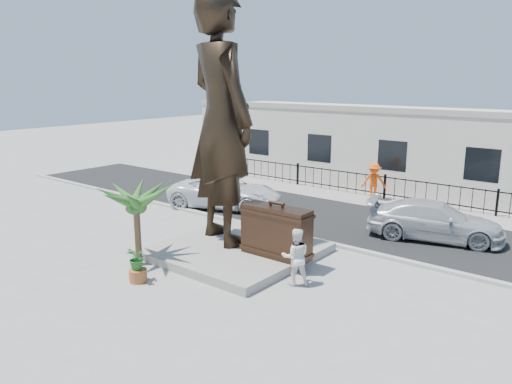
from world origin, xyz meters
TOP-DOWN VIEW (x-y plane):
  - ground at (0.00, 0.00)m, footprint 100.00×100.00m
  - street at (0.00, 8.00)m, footprint 40.00×7.00m
  - curb at (0.00, 4.50)m, footprint 40.00×0.25m
  - far_sidewalk at (0.00, 12.00)m, footprint 40.00×2.50m
  - plinth at (-0.50, 1.50)m, footprint 5.20×5.20m
  - fence at (0.00, 12.80)m, footprint 22.00×0.10m
  - building at (0.00, 17.00)m, footprint 28.00×7.00m
  - statue at (-1.43, 1.82)m, footprint 3.77×3.07m
  - suitcase at (1.19, 1.61)m, footprint 2.46×0.81m
  - tourist at (2.65, 0.63)m, footprint 1.10×1.09m
  - car_white at (-5.33, 6.22)m, footprint 6.02×4.33m
  - car_silver at (4.42, 7.71)m, footprint 5.52×3.43m
  - worker at (-0.33, 12.17)m, footprint 1.43×1.21m
  - palm_tree at (-2.48, -1.31)m, footprint 1.80×1.80m
  - planter at (-1.30, -2.28)m, footprint 0.56×0.56m
  - shrub at (-1.30, -2.28)m, footprint 0.75×0.68m

SIDE VIEW (x-z plane):
  - ground at x=0.00m, z-range 0.00..0.00m
  - palm_tree at x=-2.48m, z-range -1.60..1.60m
  - street at x=0.00m, z-range 0.00..0.01m
  - far_sidewalk at x=0.00m, z-range 0.00..0.02m
  - curb at x=0.00m, z-range 0.00..0.12m
  - plinth at x=-0.50m, z-range 0.00..0.30m
  - planter at x=-1.30m, z-range 0.00..0.40m
  - fence at x=0.00m, z-range 0.00..1.20m
  - car_silver at x=4.42m, z-range 0.01..1.50m
  - shrub at x=-1.30m, z-range 0.40..1.13m
  - car_white at x=-5.33m, z-range 0.01..1.53m
  - tourist at x=2.65m, z-range 0.00..1.79m
  - worker at x=-0.33m, z-range 0.02..1.94m
  - suitcase at x=1.19m, z-range 0.30..2.03m
  - building at x=0.00m, z-range 0.00..4.40m
  - statue at x=-1.43m, z-range 0.30..9.22m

